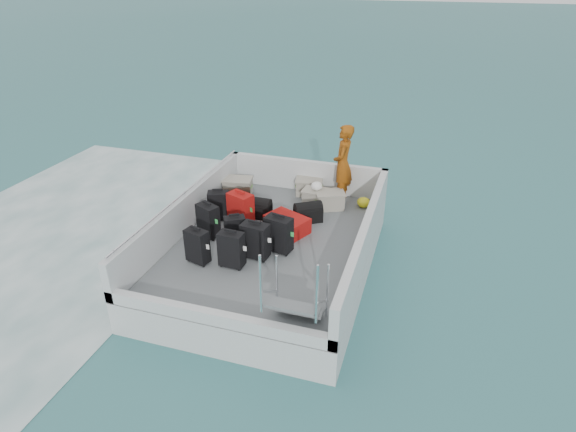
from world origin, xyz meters
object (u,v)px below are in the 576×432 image
(suitcase_3, at_px, (231,250))
(suitcase_6, at_px, (255,241))
(suitcase_8, at_px, (287,224))
(suitcase_0, at_px, (197,247))
(crate_2, at_px, (316,198))
(crate_3, at_px, (330,201))
(crate_0, at_px, (238,187))
(suitcase_1, at_px, (208,221))
(suitcase_7, at_px, (279,234))
(suitcase_5, at_px, (241,209))
(crate_1, at_px, (309,187))
(passenger, at_px, (343,164))
(suitcase_4, at_px, (235,231))
(suitcase_2, at_px, (219,206))

(suitcase_3, bearing_deg, suitcase_6, 56.62)
(suitcase_8, bearing_deg, suitcase_0, 167.57)
(crate_2, xyz_separation_m, crate_3, (0.31, -0.05, 0.01))
(crate_0, bearing_deg, suitcase_8, -39.23)
(crate_0, bearing_deg, suitcase_0, -81.42)
(suitcase_1, height_order, crate_0, suitcase_1)
(suitcase_6, bearing_deg, suitcase_7, 52.20)
(suitcase_5, relative_size, crate_1, 1.21)
(suitcase_0, relative_size, suitcase_8, 0.78)
(crate_3, distance_m, passenger, 0.82)
(suitcase_5, bearing_deg, suitcase_1, -103.33)
(suitcase_1, relative_size, suitcase_6, 0.99)
(suitcase_4, height_order, suitcase_8, suitcase_4)
(crate_2, bearing_deg, suitcase_3, -106.00)
(suitcase_8, bearing_deg, suitcase_1, 138.85)
(passenger, bearing_deg, suitcase_2, -57.33)
(suitcase_5, distance_m, crate_1, 2.00)
(suitcase_2, relative_size, suitcase_6, 0.92)
(suitcase_6, bearing_deg, suitcase_8, 83.22)
(suitcase_6, height_order, suitcase_7, suitcase_7)
(suitcase_7, height_order, passenger, passenger)
(suitcase_7, distance_m, suitcase_8, 0.74)
(suitcase_7, xyz_separation_m, suitcase_8, (-0.07, 0.72, -0.17))
(passenger, bearing_deg, suitcase_8, -26.65)
(suitcase_7, relative_size, crate_1, 1.20)
(suitcase_2, xyz_separation_m, crate_3, (2.01, 1.15, -0.13))
(suitcase_1, distance_m, passenger, 3.11)
(suitcase_2, bearing_deg, suitcase_5, -29.92)
(suitcase_1, bearing_deg, suitcase_2, 124.64)
(suitcase_6, relative_size, crate_0, 1.09)
(suitcase_4, distance_m, crate_2, 2.26)
(suitcase_2, distance_m, suitcase_7, 1.72)
(crate_1, xyz_separation_m, crate_3, (0.60, -0.53, 0.00))
(crate_1, bearing_deg, suitcase_0, -108.53)
(suitcase_4, bearing_deg, crate_2, 32.13)
(suitcase_0, bearing_deg, crate_1, 87.05)
(suitcase_4, bearing_deg, crate_1, 42.68)
(crate_0, distance_m, crate_2, 1.80)
(suitcase_8, height_order, crate_3, crate_3)
(suitcase_2, bearing_deg, suitcase_4, -69.69)
(suitcase_4, height_order, crate_2, suitcase_4)
(suitcase_8, height_order, crate_1, crate_1)
(suitcase_1, bearing_deg, crate_2, 75.85)
(suitcase_7, bearing_deg, crate_2, 97.77)
(suitcase_0, xyz_separation_m, suitcase_5, (0.19, 1.48, 0.02))
(suitcase_3, bearing_deg, crate_0, 113.02)
(suitcase_2, distance_m, passenger, 2.74)
(suitcase_2, relative_size, crate_3, 1.06)
(crate_0, xyz_separation_m, passenger, (2.26, 0.40, 0.67))
(suitcase_6, relative_size, crate_3, 1.15)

